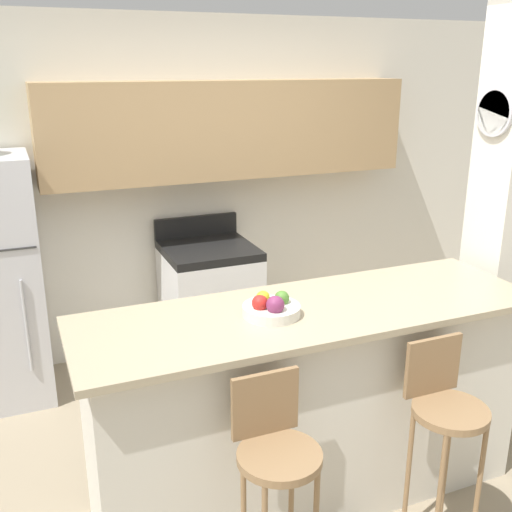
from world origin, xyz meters
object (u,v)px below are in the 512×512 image
(bar_stool_right, at_px, (444,414))
(fruit_bowl, at_px, (271,308))
(stove_range, at_px, (210,303))
(bar_stool_left, at_px, (276,459))

(bar_stool_right, xyz_separation_m, fruit_bowl, (-0.64, 0.51, 0.43))
(stove_range, distance_m, bar_stool_right, 2.24)
(bar_stool_right, distance_m, fruit_bowl, 0.92)
(bar_stool_left, distance_m, bar_stool_right, 0.84)
(bar_stool_right, relative_size, fruit_bowl, 3.72)
(bar_stool_left, distance_m, fruit_bowl, 0.69)
(stove_range, height_order, fruit_bowl, fruit_bowl)
(bar_stool_left, height_order, fruit_bowl, fruit_bowl)
(stove_range, xyz_separation_m, fruit_bowl, (-0.24, -1.69, 0.65))
(bar_stool_left, bearing_deg, fruit_bowl, 68.36)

